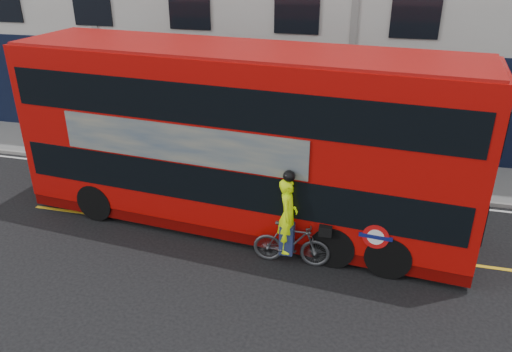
% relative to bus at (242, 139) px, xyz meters
% --- Properties ---
extents(ground, '(120.00, 120.00, 0.00)m').
position_rel_bus_xyz_m(ground, '(2.42, -2.22, -2.59)').
color(ground, black).
rests_on(ground, ground).
extents(pavement, '(60.00, 3.00, 0.12)m').
position_rel_bus_xyz_m(pavement, '(2.42, 4.28, -2.53)').
color(pavement, slate).
rests_on(pavement, ground).
extents(kerb, '(60.00, 0.12, 0.13)m').
position_rel_bus_xyz_m(kerb, '(2.42, 2.78, -2.53)').
color(kerb, gray).
rests_on(kerb, ground).
extents(road_edge_line, '(58.00, 0.10, 0.01)m').
position_rel_bus_xyz_m(road_edge_line, '(2.42, 2.48, -2.59)').
color(road_edge_line, silver).
rests_on(road_edge_line, ground).
extents(lane_dashes, '(58.00, 0.12, 0.01)m').
position_rel_bus_xyz_m(lane_dashes, '(2.42, -0.72, -2.59)').
color(lane_dashes, yellow).
rests_on(lane_dashes, ground).
extents(bus, '(12.73, 4.01, 5.05)m').
position_rel_bus_xyz_m(bus, '(0.00, 0.00, 0.00)').
color(bus, '#B10A07').
rests_on(bus, ground).
extents(cyclist, '(1.98, 0.73, 2.60)m').
position_rel_bus_xyz_m(cyclist, '(1.70, -1.74, -1.72)').
color(cyclist, '#404245').
rests_on(cyclist, ground).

